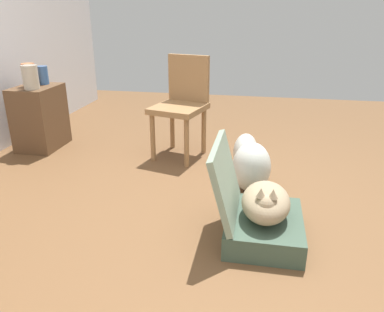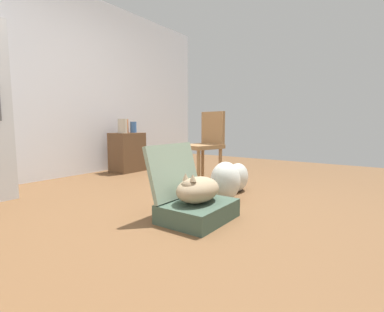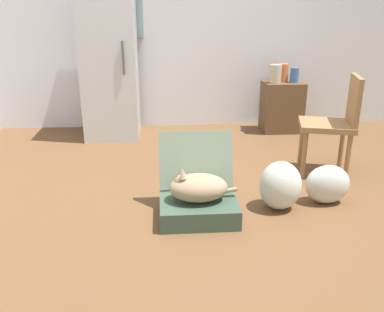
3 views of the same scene
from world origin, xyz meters
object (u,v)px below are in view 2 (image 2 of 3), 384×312
Objects in this scene: plastic_bag_clear at (237,177)px; vase_short at (133,127)px; plastic_bag_white at (225,181)px; cat at (197,189)px; suitcase_base at (198,211)px; vase_round at (125,126)px; chair at (205,143)px; side_table at (127,152)px; vase_tall at (123,126)px.

vase_short reaches higher than plastic_bag_clear.
cat is at bearing -170.54° from plastic_bag_white.
suitcase_base is at bearing -121.91° from vase_short.
vase_round reaches higher than cat.
plastic_bag_white reaches higher than suitcase_base.
cat reaches higher than plastic_bag_white.
plastic_bag_white is at bearing -105.66° from vase_round.
cat is (-0.01, 0.00, 0.17)m from suitcase_base.
plastic_bag_white is 1.09× the size of plastic_bag_clear.
plastic_bag_white reaches higher than plastic_bag_clear.
vase_short reaches higher than suitcase_base.
vase_short is 1.39m from chair.
cat reaches higher than suitcase_base.
chair reaches higher than side_table.
chair is at bearing -91.96° from vase_short.
side_table is (0.59, 2.07, 0.11)m from plastic_bag_white.
vase_tall is at bearing 87.69° from plastic_bag_clear.
vase_tall is 1.39m from chair.
plastic_bag_clear is 2.07m from vase_short.
plastic_bag_clear is 2.13m from vase_round.
vase_tall is at bearing -159.65° from side_table.
plastic_bag_white is 2.15m from side_table.
side_table is 3.50× the size of vase_short.
suitcase_base is at bearing -117.38° from vase_tall.
vase_short is (1.34, 2.15, 0.62)m from suitcase_base.
plastic_bag_clear is (1.03, 0.17, -0.09)m from cat.
vase_short is 0.14m from vase_round.
plastic_bag_white is at bearing -170.60° from plastic_bag_clear.
cat is 0.65m from plastic_bag_white.
side_table is at bearing -90.00° from vase_round.
chair is at bearing -87.17° from vase_round.
cat is 1.05m from plastic_bag_clear.
vase_round is (0.00, 0.05, 0.41)m from side_table.
plastic_bag_white is at bearing -30.47° from chair.
vase_short reaches higher than cat.
vase_short is (0.71, 2.04, 0.50)m from plastic_bag_white.
suitcase_base is 1.48× the size of plastic_bag_white.
vase_round reaches higher than plastic_bag_white.
vase_tall is 1.01× the size of vase_round.
vase_tall is (-0.12, -0.04, 0.41)m from side_table.
chair is at bearing 65.92° from plastic_bag_clear.
vase_round is (0.12, 0.09, -0.00)m from vase_tall.
vase_short reaches higher than side_table.
plastic_bag_clear is 0.74m from chair.
plastic_bag_clear is at bearing -95.51° from vase_round.
plastic_bag_white is 1.79× the size of vase_round.
side_table is 2.86× the size of vase_round.
suitcase_base is 0.62× the size of chair.
plastic_bag_clear is at bearing -9.71° from chair.
chair is (1.30, 0.77, 0.25)m from cat.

